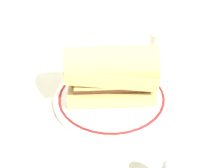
% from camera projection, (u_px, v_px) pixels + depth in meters
% --- Properties ---
extents(ground_plane, '(1.50, 1.50, 0.00)m').
position_uv_depth(ground_plane, '(114.00, 105.00, 0.60)').
color(ground_plane, beige).
extents(plate, '(0.28, 0.28, 0.01)m').
position_uv_depth(plate, '(112.00, 96.00, 0.61)').
color(plate, white).
rests_on(plate, ground_plane).
extents(sausage_sandwich, '(0.22, 0.14, 0.13)m').
position_uv_depth(sausage_sandwich, '(112.00, 72.00, 0.57)').
color(sausage_sandwich, '#D5B971').
rests_on(sausage_sandwich, plate).
extents(drinking_glass, '(0.07, 0.07, 0.10)m').
position_uv_depth(drinking_glass, '(158.00, 50.00, 0.72)').
color(drinking_glass, silver).
rests_on(drinking_glass, ground_plane).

